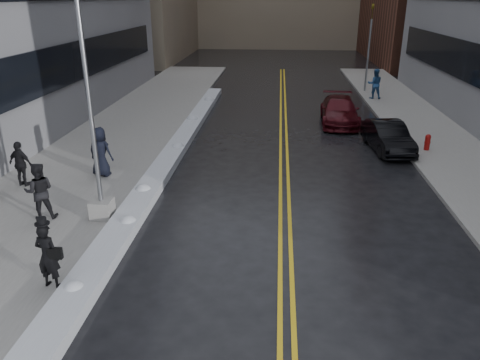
% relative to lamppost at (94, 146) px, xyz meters
% --- Properties ---
extents(ground, '(160.00, 160.00, 0.00)m').
position_rel_lamppost_xyz_m(ground, '(3.30, -2.00, -2.53)').
color(ground, black).
rests_on(ground, ground).
extents(sidewalk_west, '(5.50, 50.00, 0.15)m').
position_rel_lamppost_xyz_m(sidewalk_west, '(-2.45, 8.00, -2.46)').
color(sidewalk_west, gray).
rests_on(sidewalk_west, ground).
extents(sidewalk_east, '(4.00, 50.00, 0.15)m').
position_rel_lamppost_xyz_m(sidewalk_east, '(13.30, 8.00, -2.46)').
color(sidewalk_east, gray).
rests_on(sidewalk_east, ground).
extents(lane_line_left, '(0.12, 50.00, 0.01)m').
position_rel_lamppost_xyz_m(lane_line_left, '(5.65, 8.00, -2.53)').
color(lane_line_left, gold).
rests_on(lane_line_left, ground).
extents(lane_line_right, '(0.12, 50.00, 0.01)m').
position_rel_lamppost_xyz_m(lane_line_right, '(5.95, 8.00, -2.53)').
color(lane_line_right, gold).
rests_on(lane_line_right, ground).
extents(snow_ridge, '(0.90, 30.00, 0.34)m').
position_rel_lamppost_xyz_m(snow_ridge, '(0.85, 6.00, -2.36)').
color(snow_ridge, silver).
rests_on(snow_ridge, ground).
extents(lamppost, '(0.65, 0.65, 7.62)m').
position_rel_lamppost_xyz_m(lamppost, '(0.00, 0.00, 0.00)').
color(lamppost, gray).
rests_on(lamppost, sidewalk_west).
extents(fire_hydrant, '(0.26, 0.26, 0.73)m').
position_rel_lamppost_xyz_m(fire_hydrant, '(12.30, 8.00, -1.98)').
color(fire_hydrant, maroon).
rests_on(fire_hydrant, sidewalk_east).
extents(traffic_signal, '(0.16, 0.20, 6.00)m').
position_rel_lamppost_xyz_m(traffic_signal, '(11.80, 22.00, 0.87)').
color(traffic_signal, gray).
rests_on(traffic_signal, sidewalk_east).
extents(pedestrian_fedora, '(0.67, 0.50, 1.68)m').
position_rel_lamppost_xyz_m(pedestrian_fedora, '(0.10, -3.75, -1.54)').
color(pedestrian_fedora, black).
rests_on(pedestrian_fedora, sidewalk_west).
extents(pedestrian_b, '(1.08, 0.96, 1.84)m').
position_rel_lamppost_xyz_m(pedestrian_b, '(-1.87, -0.17, -1.46)').
color(pedestrian_b, black).
rests_on(pedestrian_b, sidewalk_west).
extents(pedestrian_c, '(1.06, 0.81, 1.94)m').
position_rel_lamppost_xyz_m(pedestrian_c, '(-1.32, 3.63, -1.41)').
color(pedestrian_c, black).
rests_on(pedestrian_c, sidewalk_west).
extents(pedestrian_d, '(1.07, 0.66, 1.70)m').
position_rel_lamppost_xyz_m(pedestrian_d, '(-3.86, 2.38, -1.54)').
color(pedestrian_d, black).
rests_on(pedestrian_d, sidewalk_west).
extents(pedestrian_east, '(0.96, 0.75, 1.98)m').
position_rel_lamppost_xyz_m(pedestrian_east, '(11.94, 19.29, -1.39)').
color(pedestrian_east, navy).
rests_on(pedestrian_east, sidewalk_east).
extents(car_black, '(1.88, 4.22, 1.35)m').
position_rel_lamppost_xyz_m(car_black, '(10.55, 8.19, -1.86)').
color(car_black, black).
rests_on(car_black, ground).
extents(car_maroon, '(2.22, 5.01, 1.43)m').
position_rel_lamppost_xyz_m(car_maroon, '(8.90, 13.00, -1.82)').
color(car_maroon, '#3B090F').
rests_on(car_maroon, ground).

